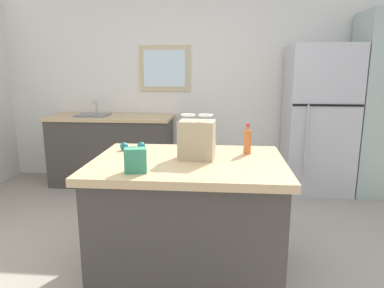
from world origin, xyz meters
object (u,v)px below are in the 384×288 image
at_px(small_box, 136,160).
at_px(ear_defenders, 133,147).
at_px(bottle, 247,140).
at_px(tall_cabinet, 377,106).
at_px(kitchen_island, 188,217).
at_px(refrigerator, 318,120).
at_px(shopping_bag, 197,139).

bearing_deg(small_box, ear_defenders, 106.16).
xyz_separation_m(small_box, bottle, (0.73, 0.55, 0.03)).
relative_size(tall_cabinet, bottle, 9.27).
bearing_deg(tall_cabinet, small_box, -135.85).
distance_m(kitchen_island, refrigerator, 2.47).
bearing_deg(shopping_bag, ear_defenders, 156.53).
height_order(bottle, ear_defenders, bottle).
relative_size(refrigerator, ear_defenders, 9.11).
relative_size(tall_cabinet, shopping_bag, 6.69).
xyz_separation_m(tall_cabinet, small_box, (-2.38, -2.31, -0.12)).
height_order(tall_cabinet, ear_defenders, tall_cabinet).
height_order(kitchen_island, small_box, small_box).
height_order(refrigerator, bottle, refrigerator).
xyz_separation_m(shopping_bag, small_box, (-0.35, -0.37, -0.06)).
relative_size(kitchen_island, refrigerator, 0.76).
height_order(refrigerator, tall_cabinet, tall_cabinet).
relative_size(kitchen_island, ear_defenders, 6.90).
bearing_deg(tall_cabinet, refrigerator, -179.98).
distance_m(kitchen_island, shopping_bag, 0.58).
xyz_separation_m(refrigerator, bottle, (-0.98, -1.76, 0.09)).
height_order(refrigerator, small_box, refrigerator).
bearing_deg(refrigerator, kitchen_island, -125.48).
bearing_deg(kitchen_island, refrigerator, 54.52).
relative_size(kitchen_island, bottle, 5.84).
xyz_separation_m(small_box, ear_defenders, (-0.17, 0.59, -0.06)).
distance_m(kitchen_island, bottle, 0.73).
bearing_deg(small_box, shopping_bag, 45.85).
xyz_separation_m(bottle, ear_defenders, (-0.90, 0.04, -0.08)).
distance_m(refrigerator, shopping_bag, 2.38).
distance_m(refrigerator, tall_cabinet, 0.70).
bearing_deg(shopping_bag, refrigerator, 55.18).
xyz_separation_m(tall_cabinet, bottle, (-1.66, -1.76, -0.09)).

